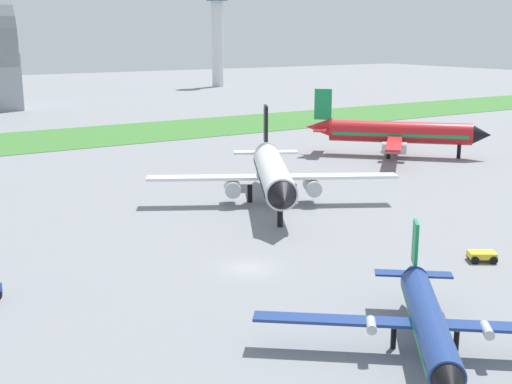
% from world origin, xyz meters
% --- Properties ---
extents(ground_plane, '(600.00, 600.00, 0.00)m').
position_xyz_m(ground_plane, '(0.00, 0.00, 0.00)').
color(ground_plane, gray).
extents(grass_taxiway_strip, '(360.00, 28.00, 0.08)m').
position_xyz_m(grass_taxiway_strip, '(0.00, 83.50, 0.04)').
color(grass_taxiway_strip, '#3D7533').
rests_on(grass_taxiway_strip, ground_plane).
extents(airplane_foreground_turboprop, '(18.37, 16.39, 6.71)m').
position_xyz_m(airplane_foreground_turboprop, '(1.06, -19.98, 2.46)').
color(airplane_foreground_turboprop, navy).
rests_on(airplane_foreground_turboprop, ground_plane).
extents(airplane_parked_jet_far, '(24.55, 24.72, 11.03)m').
position_xyz_m(airplane_parked_jet_far, '(50.40, 34.31, 3.97)').
color(airplane_parked_jet_far, red).
rests_on(airplane_parked_jet_far, ground_plane).
extents(airplane_midfield_jet, '(27.42, 27.38, 10.69)m').
position_xyz_m(airplane_midfield_jet, '(14.68, 18.13, 3.85)').
color(airplane_midfield_jet, white).
rests_on(airplane_midfield_jet, ground_plane).
extents(baggage_cart_midfield, '(2.95, 2.77, 0.90)m').
position_xyz_m(baggage_cart_midfield, '(18.91, -9.74, 0.57)').
color(baggage_cart_midfield, yellow).
rests_on(baggage_cart_midfield, ground_plane).
extents(control_tower, '(8.00, 8.00, 36.13)m').
position_xyz_m(control_tower, '(100.09, 183.85, 21.33)').
color(control_tower, silver).
rests_on(control_tower, ground_plane).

